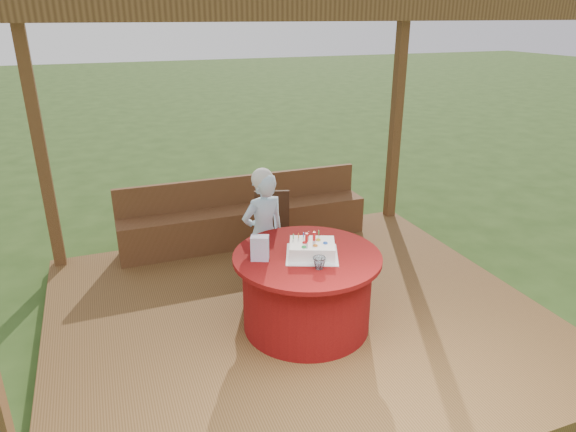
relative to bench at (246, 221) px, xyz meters
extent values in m
plane|color=#284416|center=(0.00, -1.72, -0.38)|extent=(60.00, 60.00, 0.00)
cube|color=brown|center=(0.00, -1.72, -0.32)|extent=(4.50, 4.00, 0.12)
cube|color=brown|center=(-2.13, 0.16, 1.03)|extent=(0.12, 0.12, 2.60)
cube|color=brown|center=(2.13, 0.16, 1.03)|extent=(0.12, 0.12, 2.60)
cube|color=brown|center=(0.00, -3.60, 2.40)|extent=(4.50, 0.14, 0.12)
cube|color=brown|center=(0.00, 0.16, 2.40)|extent=(4.50, 0.14, 0.12)
cube|color=brown|center=(2.13, -1.72, 2.40)|extent=(0.14, 4.00, 0.12)
cube|color=brown|center=(-1.30, -1.72, 2.40)|extent=(0.10, 3.70, 0.10)
cube|color=brown|center=(0.00, -1.72, 2.40)|extent=(0.10, 3.70, 0.10)
cube|color=brown|center=(1.30, -1.72, 2.40)|extent=(0.10, 3.70, 0.10)
cube|color=brown|center=(0.00, -0.02, -0.04)|extent=(3.00, 0.42, 0.45)
cube|color=brown|center=(0.00, 0.16, 0.36)|extent=(3.00, 0.06, 0.35)
cylinder|color=maroon|center=(-0.01, -1.95, 0.07)|extent=(1.12, 1.12, 0.67)
cylinder|color=maroon|center=(-0.01, -1.95, 0.42)|extent=(1.28, 1.28, 0.04)
cube|color=#3A2112|center=(0.09, -0.76, 0.12)|extent=(0.48, 0.48, 0.05)
cylinder|color=#3A2112|center=(-0.10, -0.86, -0.07)|extent=(0.04, 0.04, 0.38)
cylinder|color=#3A2112|center=(0.19, -0.95, -0.07)|extent=(0.04, 0.04, 0.38)
cylinder|color=#3A2112|center=(-0.01, -0.57, -0.07)|extent=(0.04, 0.04, 0.38)
cylinder|color=#3A2112|center=(0.28, -0.66, -0.07)|extent=(0.04, 0.04, 0.38)
cube|color=#3A2112|center=(0.14, -0.59, 0.34)|extent=(0.38, 0.15, 0.45)
imported|color=#A6D9F7|center=(-0.16, -1.22, 0.36)|extent=(0.51, 0.39, 1.25)
sphere|color=white|center=(-0.16, -1.22, 0.92)|extent=(0.21, 0.21, 0.21)
cube|color=white|center=(0.03, -1.97, 0.44)|extent=(0.57, 0.57, 0.01)
cube|color=white|center=(0.03, -1.97, 0.50)|extent=(0.47, 0.43, 0.11)
cylinder|color=red|center=(-0.01, -1.93, 0.59)|extent=(0.03, 0.03, 0.07)
cylinder|color=red|center=(0.06, -1.93, 0.59)|extent=(0.03, 0.03, 0.07)
sphere|color=green|center=(-0.07, -2.03, 0.57)|extent=(0.04, 0.04, 0.04)
sphere|color=orange|center=(0.03, -2.04, 0.57)|extent=(0.04, 0.04, 0.04)
sphere|color=blue|center=(0.13, -2.02, 0.57)|extent=(0.04, 0.04, 0.04)
sphere|color=red|center=(-0.03, -1.95, 0.57)|extent=(0.04, 0.04, 0.04)
sphere|color=yellow|center=(0.10, -1.94, 0.57)|extent=(0.04, 0.04, 0.04)
cube|color=#E796C5|center=(-0.41, -1.90, 0.55)|extent=(0.17, 0.14, 0.21)
imported|color=white|center=(-0.02, -2.23, 0.49)|extent=(0.12, 0.12, 0.10)
camera|label=1|loc=(-1.56, -5.60, 2.36)|focal=32.00mm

